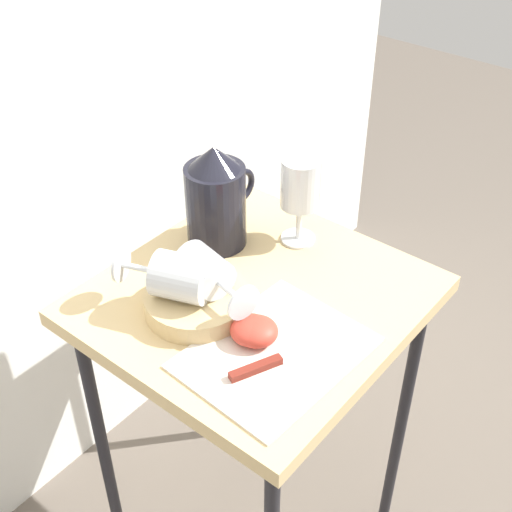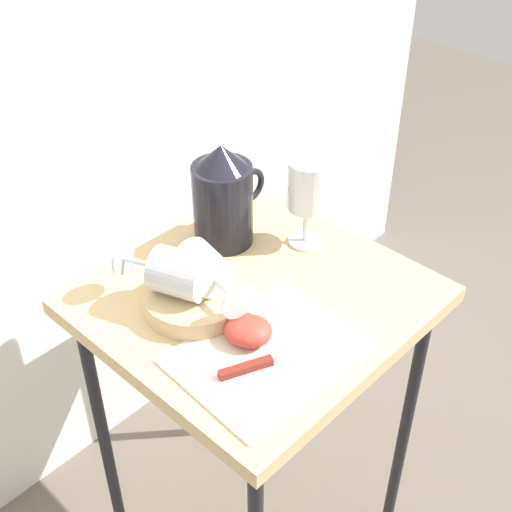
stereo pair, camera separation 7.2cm
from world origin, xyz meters
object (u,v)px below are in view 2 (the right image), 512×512
wine_glass_tipped_near (205,269)px  knife (271,361)px  table (256,327)px  basket_tray (196,298)px  wine_glass_tipped_far (177,273)px  wine_glass_upright (307,190)px  apple_half_left (246,330)px  apple_half_right (251,331)px  pitcher (223,203)px

wine_glass_tipped_near → knife: size_ratio=0.70×
table → basket_tray: 0.14m
wine_glass_tipped_far → knife: wine_glass_tipped_far is taller
basket_tray → wine_glass_tipped_far: size_ratio=1.05×
table → wine_glass_tipped_far: bearing=149.3°
basket_tray → wine_glass_upright: 0.28m
apple_half_left → apple_half_right: 0.01m
basket_tray → pitcher: pitcher is taller
apple_half_left → knife: (-0.01, -0.06, -0.01)m
apple_half_left → basket_tray: bearing=89.5°
table → wine_glass_tipped_far: wine_glass_tipped_far is taller
table → apple_half_right: bearing=-140.3°
basket_tray → pitcher: (0.16, 0.10, 0.06)m
table → knife: 0.19m
apple_half_right → knife: bearing=-105.2°
basket_tray → knife: bearing=-94.1°
basket_tray → apple_half_right: 0.12m
table → pitcher: pitcher is taller
knife → apple_half_left: bearing=79.5°
basket_tray → wine_glass_upright: (0.26, -0.01, 0.10)m
wine_glass_tipped_far → knife: size_ratio=0.74×
wine_glass_tipped_near → basket_tray: bearing=164.3°
wine_glass_upright → apple_half_left: bearing=-158.6°
basket_tray → wine_glass_tipped_near: 0.06m
basket_tray → wine_glass_tipped_far: 0.06m
wine_glass_tipped_far → wine_glass_tipped_near: bearing=-29.0°
basket_tray → apple_half_right: bearing=-89.0°
wine_glass_tipped_near → apple_half_left: wine_glass_tipped_near is taller
basket_tray → pitcher: size_ratio=0.88×
apple_half_right → wine_glass_tipped_near: bearing=81.9°
basket_tray → wine_glass_upright: size_ratio=1.02×
wine_glass_tipped_far → apple_half_left: 0.14m
pitcher → wine_glass_tipped_far: pitcher is taller
pitcher → knife: (-0.18, -0.28, -0.07)m
pitcher → apple_half_left: (-0.16, -0.22, -0.06)m
pitcher → apple_half_left: pitcher is taller
wine_glass_upright → wine_glass_tipped_far: wine_glass_upright is taller
table → knife: knife is taller
basket_tray → apple_half_left: apple_half_left is taller
apple_half_left → pitcher: bearing=52.7°
wine_glass_upright → knife: (-0.27, -0.17, -0.10)m
pitcher → wine_glass_upright: 0.15m
table → wine_glass_tipped_near: bearing=148.3°
table → wine_glass_tipped_near: 0.17m
knife → wine_glass_upright: bearing=31.3°
wine_glass_tipped_far → apple_half_right: bearing=-80.8°
table → wine_glass_upright: wine_glass_upright is taller
apple_half_left → knife: 0.07m
wine_glass_tipped_near → knife: 0.19m
wine_glass_upright → apple_half_left: 0.30m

